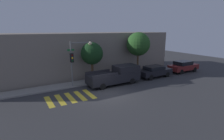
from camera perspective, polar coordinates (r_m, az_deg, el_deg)
name	(u,v)px	position (r m, az deg, el deg)	size (l,w,h in m)	color
ground_plane	(106,94)	(16.07, -1.97, -7.83)	(60.00, 60.00, 0.00)	#333335
sidewalk	(89,82)	(19.54, -7.68, -3.85)	(26.00, 1.76, 0.14)	gray
building_row	(75,54)	(22.92, -12.05, 5.12)	(26.00, 6.00, 5.30)	slate
crosswalk	(70,98)	(15.68, -13.45, -8.75)	(3.98, 2.60, 0.00)	gold
traffic_light_pole	(76,56)	(17.69, -11.54, 4.63)	(2.57, 0.56, 4.61)	slate
pickup_truck	(116,75)	(18.65, 1.43, -1.73)	(5.71, 2.00, 1.92)	black
sedan_near_corner	(154,71)	(22.00, 13.66, -0.35)	(4.33, 1.88, 1.38)	black
sedan_middle	(183,66)	(25.93, 22.24, 1.17)	(4.42, 1.80, 1.51)	maroon
tree_near_corner	(92,54)	(18.94, -6.58, 5.32)	(2.40, 2.40, 4.42)	#4C3823
tree_midblock	(138,44)	(22.14, 8.58, 8.36)	(2.92, 2.92, 5.42)	#4C3823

